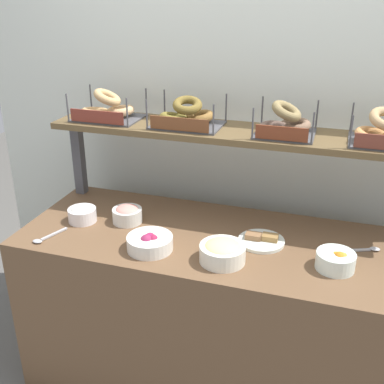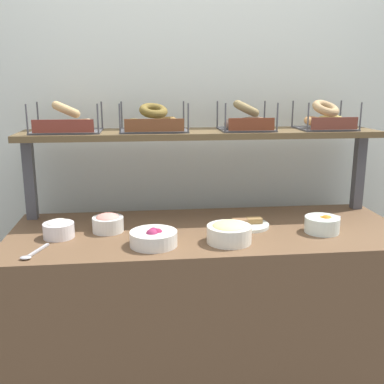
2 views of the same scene
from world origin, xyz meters
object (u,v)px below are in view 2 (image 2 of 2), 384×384
object	(u,v)px
serving_spoon_near_plate	(32,254)
bagel_basket_cinnamon_raisin	(153,122)
bowl_fruit_salad	(322,224)
bagel_basket_plain	(66,122)
serving_plate_white	(247,224)
bowl_lox_spread	(108,223)
bowl_cream_cheese	(59,228)
serving_spoon_by_edge	(331,218)
bagel_basket_poppy	(246,120)
bowl_beet_salad	(154,238)
bowl_egg_salad	(229,232)
bagel_basket_sesame	(325,119)

from	to	relation	value
serving_spoon_near_plate	bagel_basket_cinnamon_raisin	size ratio (longest dim) A/B	0.51
bowl_fruit_salad	bagel_basket_plain	xyz separation A→B (m)	(-1.16, 0.36, 0.44)
serving_plate_white	bowl_lox_spread	bearing A→B (deg)	179.78
bowl_cream_cheese	bagel_basket_cinnamon_raisin	distance (m)	0.68
serving_spoon_by_edge	bagel_basket_plain	bearing A→B (deg)	171.97
bowl_fruit_salad	bagel_basket_poppy	size ratio (longest dim) A/B	0.57
bowl_beet_salad	bowl_fruit_salad	distance (m)	0.77
bowl_lox_spread	bowl_egg_salad	size ratio (longest dim) A/B	0.74
bowl_cream_cheese	bagel_basket_poppy	size ratio (longest dim) A/B	0.49
bowl_cream_cheese	bowl_egg_salad	xyz separation A→B (m)	(0.73, -0.15, 0.00)
bagel_basket_cinnamon_raisin	bagel_basket_sesame	bearing A→B (deg)	-0.34
bowl_egg_salad	bagel_basket_plain	world-z (taller)	bagel_basket_plain
bowl_beet_salad	bagel_basket_cinnamon_raisin	bearing A→B (deg)	87.32
serving_spoon_by_edge	serving_plate_white	bearing A→B (deg)	-171.66
bowl_beet_salad	serving_spoon_near_plate	bearing A→B (deg)	-172.53
bowl_cream_cheese	bagel_basket_cinnamon_raisin	xyz separation A→B (m)	(0.43, 0.30, 0.44)
serving_plate_white	bagel_basket_sesame	world-z (taller)	bagel_basket_sesame
bowl_egg_salad	serving_plate_white	bearing A→B (deg)	57.86
bagel_basket_sesame	bowl_beet_salad	bearing A→B (deg)	-153.63
bagel_basket_plain	bagel_basket_poppy	distance (m)	0.88
bowl_beet_salad	serving_plate_white	distance (m)	0.49
bowl_lox_spread	bagel_basket_sesame	distance (m)	1.20
bowl_lox_spread	bagel_basket_plain	distance (m)	0.54
bagel_basket_plain	bagel_basket_sesame	size ratio (longest dim) A/B	1.14
bowl_fruit_salad	bagel_basket_plain	distance (m)	1.30
serving_plate_white	bagel_basket_sesame	xyz separation A→B (m)	(0.45, 0.24, 0.47)
bowl_fruit_salad	bowl_cream_cheese	bearing A→B (deg)	176.98
bowl_cream_cheese	bagel_basket_poppy	distance (m)	1.04
bowl_cream_cheese	bowl_beet_salad	distance (m)	0.44
bowl_beet_salad	serving_spoon_near_plate	world-z (taller)	bowl_beet_salad
bowl_egg_salad	serving_spoon_by_edge	bearing A→B (deg)	25.15
bowl_lox_spread	serving_spoon_by_edge	xyz separation A→B (m)	(1.09, 0.06, -0.04)
bagel_basket_poppy	bowl_lox_spread	bearing A→B (deg)	-160.84
bowl_lox_spread	bagel_basket_poppy	world-z (taller)	bagel_basket_poppy
bagel_basket_cinnamon_raisin	serving_spoon_by_edge	bearing A→B (deg)	-11.69
bagel_basket_plain	bagel_basket_poppy	bearing A→B (deg)	-0.36
bowl_lox_spread	bagel_basket_cinnamon_raisin	size ratio (longest dim) A/B	0.43
serving_spoon_near_plate	serving_plate_white	bearing A→B (deg)	16.07
serving_spoon_near_plate	bagel_basket_cinnamon_raisin	distance (m)	0.86
serving_spoon_near_plate	bagel_basket_sesame	size ratio (longest dim) A/B	0.59
bowl_egg_salad	serving_spoon_by_edge	xyz separation A→B (m)	(0.57, 0.27, -0.04)
serving_spoon_by_edge	bowl_fruit_salad	bearing A→B (deg)	-123.37
bowl_lox_spread	bowl_beet_salad	bearing A→B (deg)	-45.81
serving_spoon_near_plate	bagel_basket_plain	bearing A→B (deg)	80.45
bagel_basket_cinnamon_raisin	serving_plate_white	bearing A→B (deg)	-29.75
bowl_cream_cheese	bowl_fruit_salad	distance (m)	1.18
serving_spoon_by_edge	bagel_basket_sesame	world-z (taller)	bagel_basket_sesame
bowl_fruit_salad	serving_spoon_by_edge	size ratio (longest dim) A/B	0.91
bagel_basket_poppy	bowl_beet_salad	bearing A→B (deg)	-137.34
bagel_basket_plain	bagel_basket_cinnamon_raisin	size ratio (longest dim) A/B	0.99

